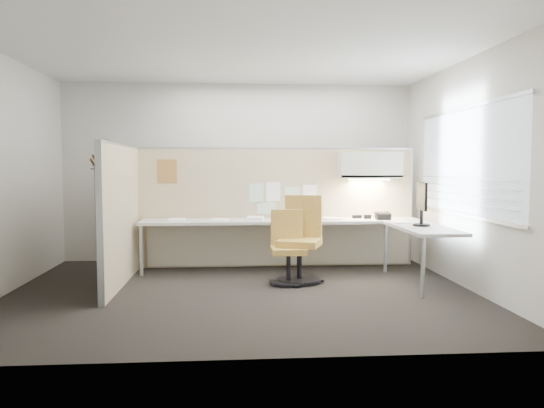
{
  "coord_description": "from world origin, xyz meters",
  "views": [
    {
      "loc": [
        -0.12,
        -6.25,
        1.48
      ],
      "look_at": [
        0.42,
        0.8,
        0.99
      ],
      "focal_mm": 35.0,
      "sensor_mm": 36.0,
      "label": 1
    }
  ],
  "objects": [
    {
      "name": "partition_left",
      "position": [
        -1.5,
        0.5,
        0.88
      ],
      "size": [
        0.06,
        2.2,
        1.75
      ],
      "primitive_type": "cube",
      "color": "tan",
      "rests_on": "floor"
    },
    {
      "name": "paper_stack_1",
      "position": [
        -0.29,
        1.24,
        0.74
      ],
      "size": [
        0.3,
        0.35,
        0.02
      ],
      "primitive_type": "cube",
      "rotation": [
        0.0,
        0.0,
        -0.26
      ],
      "color": "white",
      "rests_on": "desk"
    },
    {
      "name": "paper_stack_4",
      "position": [
        1.31,
        1.28,
        0.74
      ],
      "size": [
        0.28,
        0.34,
        0.02
      ],
      "primitive_type": "cube",
      "rotation": [
        0.0,
        0.0,
        0.18
      ],
      "color": "white",
      "rests_on": "desk"
    },
    {
      "name": "partition_back",
      "position": [
        0.55,
        1.6,
        0.88
      ],
      "size": [
        4.1,
        0.06,
        1.75
      ],
      "primitive_type": "cube",
      "color": "tan",
      "rests_on": "floor"
    },
    {
      "name": "window_pane",
      "position": [
        2.73,
        0.0,
        1.55
      ],
      "size": [
        0.01,
        2.8,
        1.3
      ],
      "primitive_type": "cube",
      "color": "#A9B8C5",
      "rests_on": "wall_right"
    },
    {
      "name": "poster",
      "position": [
        -1.05,
        1.57,
        1.42
      ],
      "size": [
        0.28,
        0.0,
        0.35
      ],
      "primitive_type": "cube",
      "color": "orange",
      "rests_on": "partition_back"
    },
    {
      "name": "floor",
      "position": [
        0.0,
        0.0,
        -0.01
      ],
      "size": [
        5.5,
        4.5,
        0.01
      ],
      "primitive_type": "cube",
      "color": "black",
      "rests_on": "ground"
    },
    {
      "name": "overhead_bin",
      "position": [
        1.9,
        1.39,
        1.51
      ],
      "size": [
        0.9,
        0.36,
        0.38
      ],
      "primitive_type": "cube",
      "color": "beige",
      "rests_on": "partition_back"
    },
    {
      "name": "desk",
      "position": [
        0.93,
        1.13,
        0.6
      ],
      "size": [
        4.0,
        2.07,
        0.73
      ],
      "color": "beige",
      "rests_on": "floor"
    },
    {
      "name": "wall_right",
      "position": [
        2.75,
        0.0,
        1.4
      ],
      "size": [
        0.02,
        4.5,
        2.8
      ],
      "primitive_type": "cube",
      "color": "beige",
      "rests_on": "ground"
    },
    {
      "name": "coat_hook",
      "position": [
        -1.58,
        -0.36,
        1.43
      ],
      "size": [
        0.18,
        0.42,
        1.27
      ],
      "color": "silver",
      "rests_on": "partition_left"
    },
    {
      "name": "wall_front",
      "position": [
        0.0,
        -2.25,
        1.4
      ],
      "size": [
        5.5,
        0.02,
        2.8
      ],
      "primitive_type": "cube",
      "color": "beige",
      "rests_on": "ground"
    },
    {
      "name": "tape_dispenser",
      "position": [
        1.86,
        1.31,
        0.76
      ],
      "size": [
        0.1,
        0.06,
        0.06
      ],
      "primitive_type": "cube",
      "rotation": [
        0.0,
        0.0,
        -0.01
      ],
      "color": "black",
      "rests_on": "desk"
    },
    {
      "name": "paper_stack_2",
      "position": [
        0.22,
        1.22,
        0.75
      ],
      "size": [
        0.27,
        0.33,
        0.05
      ],
      "primitive_type": "cube",
      "rotation": [
        0.0,
        0.0,
        -0.13
      ],
      "color": "white",
      "rests_on": "desk"
    },
    {
      "name": "paper_stack_0",
      "position": [
        -0.88,
        1.21,
        0.74
      ],
      "size": [
        0.24,
        0.31,
        0.03
      ],
      "primitive_type": "cube",
      "rotation": [
        0.0,
        0.0,
        0.04
      ],
      "color": "white",
      "rests_on": "desk"
    },
    {
      "name": "monitor",
      "position": [
        2.3,
        0.31,
        1.05
      ],
      "size": [
        0.22,
        0.53,
        0.56
      ],
      "rotation": [
        0.0,
        0.0,
        1.41
      ],
      "color": "black",
      "rests_on": "desk"
    },
    {
      "name": "wall_back",
      "position": [
        0.0,
        2.25,
        1.4
      ],
      "size": [
        5.5,
        0.02,
        2.8
      ],
      "primitive_type": "cube",
      "color": "beige",
      "rests_on": "ground"
    },
    {
      "name": "ceiling",
      "position": [
        0.0,
        0.0,
        2.8
      ],
      "size": [
        5.5,
        4.5,
        0.01
      ],
      "primitive_type": "cube",
      "color": "white",
      "rests_on": "wall_back"
    },
    {
      "name": "phone",
      "position": [
        2.05,
        1.19,
        0.78
      ],
      "size": [
        0.21,
        0.2,
        0.12
      ],
      "rotation": [
        0.0,
        0.0,
        -0.03
      ],
      "color": "black",
      "rests_on": "desk"
    },
    {
      "name": "chair_left",
      "position": [
        0.6,
        0.42,
        0.43
      ],
      "size": [
        0.49,
        0.49,
        0.92
      ],
      "rotation": [
        0.0,
        0.0,
        0.01
      ],
      "color": "black",
      "rests_on": "floor"
    },
    {
      "name": "task_light_strip",
      "position": [
        1.9,
        1.39,
        1.3
      ],
      "size": [
        0.6,
        0.06,
        0.02
      ],
      "primitive_type": "cube",
      "color": "#FFEABF",
      "rests_on": "overhead_bin"
    },
    {
      "name": "paper_stack_3",
      "position": [
        1.02,
        1.29,
        0.74
      ],
      "size": [
        0.26,
        0.32,
        0.01
      ],
      "primitive_type": "cube",
      "rotation": [
        0.0,
        0.0,
        -0.09
      ],
      "color": "white",
      "rests_on": "desk"
    },
    {
      "name": "paper_stack_5",
      "position": [
        2.13,
        0.71,
        0.74
      ],
      "size": [
        0.25,
        0.31,
        0.02
      ],
      "primitive_type": "cube",
      "rotation": [
        0.0,
        0.0,
        0.07
      ],
      "color": "white",
      "rests_on": "desk"
    },
    {
      "name": "pinned_papers",
      "position": [
        0.63,
        1.57,
        1.03
      ],
      "size": [
        1.01,
        0.0,
        0.47
      ],
      "color": "#8CBF8C",
      "rests_on": "partition_back"
    },
    {
      "name": "chair_right",
      "position": [
        0.78,
        0.54,
        0.51
      ],
      "size": [
        0.65,
        0.67,
        1.1
      ],
      "rotation": [
        0.0,
        0.0,
        -0.34
      ],
      "color": "black",
      "rests_on": "floor"
    },
    {
      "name": "stapler",
      "position": [
        1.72,
        1.38,
        0.76
      ],
      "size": [
        0.14,
        0.05,
        0.05
      ],
      "primitive_type": "cube",
      "rotation": [
        0.0,
        0.0,
        0.05
      ],
      "color": "black",
      "rests_on": "desk"
    }
  ]
}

